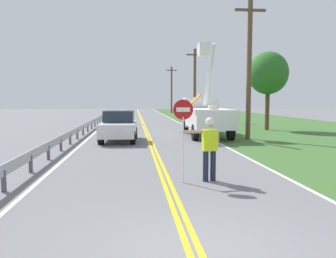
{
  "coord_description": "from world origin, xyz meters",
  "views": [
    {
      "loc": [
        -0.91,
        -4.92,
        2.34
      ],
      "look_at": [
        0.39,
        8.0,
        1.2
      ],
      "focal_mm": 36.46,
      "sensor_mm": 36.0,
      "label": 1
    }
  ],
  "objects": [
    {
      "name": "utility_pole_far",
      "position": [
        5.44,
        51.92,
        4.04
      ],
      "size": [
        1.8,
        0.28,
        7.73
      ],
      "color": "brown",
      "rests_on": "ground"
    },
    {
      "name": "guardrail_left_shoulder",
      "position": [
        -4.2,
        16.5,
        0.52
      ],
      "size": [
        0.1,
        32.0,
        0.71
      ],
      "color": "#9EA0A3",
      "rests_on": "ground"
    },
    {
      "name": "edge_line_right",
      "position": [
        3.6,
        20.0,
        0.01
      ],
      "size": [
        0.12,
        110.0,
        0.01
      ],
      "primitive_type": "cube",
      "color": "silver",
      "rests_on": "ground"
    },
    {
      "name": "roadside_tree_verge",
      "position": [
        9.2,
        20.1,
        4.27
      ],
      "size": [
        3.0,
        3.0,
        5.9
      ],
      "color": "brown",
      "rests_on": "ground"
    },
    {
      "name": "utility_bucket_truck",
      "position": [
        3.64,
        16.55,
        1.43
      ],
      "size": [
        2.8,
        6.86,
        5.84
      ],
      "color": "white",
      "rests_on": "ground"
    },
    {
      "name": "centerline_yellow_right",
      "position": [
        0.09,
        20.0,
        0.01
      ],
      "size": [
        0.11,
        110.0,
        0.01
      ],
      "primitive_type": "cube",
      "color": "yellow",
      "rests_on": "ground"
    },
    {
      "name": "flagger_worker",
      "position": [
        1.22,
        4.5,
        1.05
      ],
      "size": [
        1.08,
        0.28,
        1.83
      ],
      "color": "#1E2338",
      "rests_on": "ground"
    },
    {
      "name": "grass_verge_right",
      "position": [
        11.6,
        20.0,
        0.0
      ],
      "size": [
        16.0,
        110.0,
        0.01
      ],
      "primitive_type": "cube",
      "color": "#3D662D",
      "rests_on": "ground"
    },
    {
      "name": "utility_pole_near",
      "position": [
        5.77,
        14.43,
        4.18
      ],
      "size": [
        1.8,
        0.28,
        8.0
      ],
      "color": "brown",
      "rests_on": "ground"
    },
    {
      "name": "utility_pole_mid",
      "position": [
        5.5,
        30.56,
        3.95
      ],
      "size": [
        1.8,
        0.28,
        7.55
      ],
      "color": "brown",
      "rests_on": "ground"
    },
    {
      "name": "edge_line_left",
      "position": [
        -3.6,
        20.0,
        0.01
      ],
      "size": [
        0.12,
        110.0,
        0.01
      ],
      "primitive_type": "cube",
      "color": "silver",
      "rests_on": "ground"
    },
    {
      "name": "oncoming_sedan_nearest",
      "position": [
        -1.72,
        14.13,
        0.83
      ],
      "size": [
        2.06,
        4.18,
        1.7
      ],
      "color": "silver",
      "rests_on": "ground"
    },
    {
      "name": "ground_plane",
      "position": [
        0.0,
        0.0,
        0.0
      ],
      "size": [
        160.0,
        160.0,
        0.0
      ],
      "primitive_type": "plane",
      "color": "slate"
    },
    {
      "name": "centerline_yellow_left",
      "position": [
        -0.09,
        20.0,
        0.01
      ],
      "size": [
        0.11,
        110.0,
        0.01
      ],
      "primitive_type": "cube",
      "color": "yellow",
      "rests_on": "ground"
    },
    {
      "name": "stop_sign_paddle",
      "position": [
        0.45,
        4.41,
        1.71
      ],
      "size": [
        0.56,
        0.04,
        2.33
      ],
      "color": "silver",
      "rests_on": "ground"
    }
  ]
}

